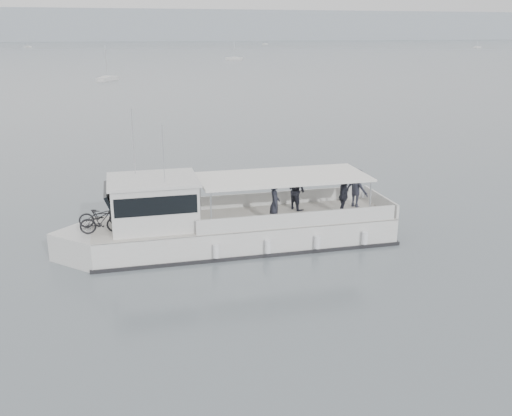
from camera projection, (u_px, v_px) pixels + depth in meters
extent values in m
plane|color=slate|center=(249.00, 229.00, 26.67)|extent=(1400.00, 1400.00, 0.00)
cube|color=#939EA8|center=(92.00, 25.00, 536.60)|extent=(1400.00, 90.00, 28.00)
cube|color=silver|center=(245.00, 234.00, 24.64)|extent=(12.82, 3.84, 1.38)
cube|color=silver|center=(93.00, 246.00, 23.18)|extent=(3.44, 3.44, 1.38)
cube|color=beige|center=(245.00, 219.00, 24.44)|extent=(12.82, 3.84, 0.06)
cube|color=black|center=(245.00, 243.00, 24.77)|extent=(13.03, 3.98, 0.19)
cube|color=silver|center=(277.00, 198.00, 26.29)|extent=(8.47, 0.41, 0.64)
cube|color=silver|center=(299.00, 220.00, 23.27)|extent=(8.47, 0.41, 0.64)
cube|color=silver|center=(380.00, 201.00, 25.79)|extent=(0.23, 3.39, 0.64)
cube|color=silver|center=(154.00, 204.00, 23.28)|extent=(3.49, 2.98, 1.91)
cube|color=black|center=(112.00, 203.00, 22.85)|extent=(0.69, 2.67, 1.23)
cube|color=black|center=(153.00, 196.00, 23.18)|extent=(3.28, 3.01, 0.74)
cube|color=silver|center=(153.00, 180.00, 22.98)|extent=(3.71, 3.20, 0.11)
cube|color=white|center=(283.00, 177.00, 24.31)|extent=(7.31, 3.43, 0.08)
cylinder|color=silver|center=(211.00, 212.00, 22.41)|extent=(0.07, 0.07, 1.75)
cylinder|color=silver|center=(200.00, 193.00, 25.16)|extent=(0.07, 0.07, 1.75)
cylinder|color=silver|center=(370.00, 201.00, 23.97)|extent=(0.07, 0.07, 1.75)
cylinder|color=silver|center=(343.00, 183.00, 26.72)|extent=(0.07, 0.07, 1.75)
cylinder|color=silver|center=(133.00, 142.00, 23.31)|extent=(0.03, 0.03, 2.75)
cylinder|color=silver|center=(163.00, 155.00, 22.04)|extent=(0.03, 0.03, 2.33)
cylinder|color=white|center=(216.00, 251.00, 22.53)|extent=(0.26, 0.26, 0.53)
cylinder|color=white|center=(268.00, 247.00, 23.02)|extent=(0.26, 0.26, 0.53)
cylinder|color=white|center=(317.00, 242.00, 23.50)|extent=(0.26, 0.26, 0.53)
cylinder|color=white|center=(365.00, 238.00, 23.99)|extent=(0.26, 0.26, 0.53)
imported|color=black|center=(101.00, 215.00, 23.33)|extent=(1.84, 0.70, 0.95)
imported|color=black|center=(101.00, 221.00, 22.53)|extent=(1.69, 0.53, 1.01)
imported|color=#252732|center=(275.00, 203.00, 23.53)|extent=(0.61, 0.75, 1.78)
imported|color=#252732|center=(296.00, 190.00, 25.44)|extent=(0.95, 1.06, 1.78)
imported|color=#252732|center=(344.00, 196.00, 24.55)|extent=(0.91, 1.12, 1.78)
imported|color=#252732|center=(357.00, 188.00, 25.78)|extent=(1.17, 1.32, 1.78)
cube|color=silver|center=(234.00, 59.00, 184.65)|extent=(5.39, 4.54, 0.75)
cube|color=silver|center=(234.00, 58.00, 184.56)|extent=(2.41, 2.33, 0.45)
cylinder|color=silver|center=(234.00, 48.00, 183.68)|extent=(0.08, 0.08, 5.93)
cube|color=silver|center=(477.00, 47.00, 314.74)|extent=(6.92, 5.64, 0.75)
cube|color=silver|center=(477.00, 47.00, 314.64)|extent=(3.06, 2.93, 0.45)
cylinder|color=silver|center=(478.00, 40.00, 313.53)|extent=(0.08, 0.08, 7.55)
cube|color=silver|center=(265.00, 44.00, 393.11)|extent=(4.82, 5.08, 0.75)
cube|color=silver|center=(265.00, 44.00, 393.01)|extent=(2.35, 2.38, 0.45)
cube|color=silver|center=(28.00, 47.00, 324.05)|extent=(4.64, 5.09, 0.75)
cube|color=silver|center=(28.00, 46.00, 323.96)|extent=(2.30, 2.34, 0.45)
cylinder|color=silver|center=(27.00, 41.00, 323.11)|extent=(0.08, 0.08, 5.75)
cube|color=silver|center=(107.00, 79.00, 106.54)|extent=(4.23, 5.31, 0.75)
cube|color=silver|center=(107.00, 77.00, 106.45)|extent=(2.22, 2.33, 0.45)
cylinder|color=silver|center=(106.00, 61.00, 105.60)|extent=(0.08, 0.08, 5.75)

